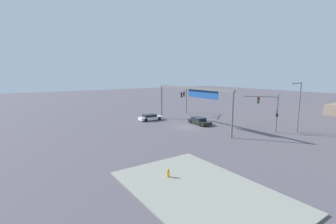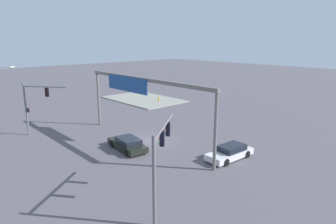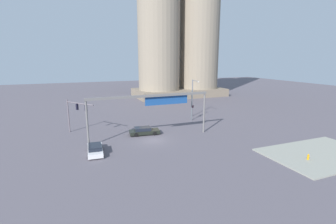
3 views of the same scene
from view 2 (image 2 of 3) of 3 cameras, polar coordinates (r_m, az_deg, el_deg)
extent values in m
plane|color=#565059|center=(31.04, -3.33, -5.59)|extent=(199.75, 199.75, 0.00)
cube|color=gray|center=(52.50, -4.78, 2.50)|extent=(13.94, 9.02, 0.15)
cylinder|color=#655B62|center=(16.50, -2.71, -13.48)|extent=(0.21, 0.21, 5.42)
cylinder|color=#655B62|center=(18.35, -0.73, -2.73)|extent=(3.72, 4.86, 0.15)
cube|color=black|center=(17.90, -1.14, -5.19)|extent=(0.40, 0.41, 0.95)
cylinder|color=red|center=(17.84, -1.65, -4.26)|extent=(0.17, 0.20, 0.20)
cylinder|color=orange|center=(17.93, -1.64, -5.17)|extent=(0.17, 0.20, 0.20)
cylinder|color=green|center=(18.03, -1.63, -6.07)|extent=(0.17, 0.20, 0.20)
cube|color=black|center=(19.79, 0.01, -3.32)|extent=(0.40, 0.41, 0.95)
cylinder|color=red|center=(19.73, -0.45, -2.47)|extent=(0.17, 0.20, 0.20)
cylinder|color=orange|center=(19.82, -0.45, -3.31)|extent=(0.17, 0.20, 0.20)
cylinder|color=green|center=(19.91, -0.45, -4.13)|extent=(0.17, 0.20, 0.20)
cylinder|color=slate|center=(35.69, -25.83, 0.52)|extent=(0.19, 0.19, 5.89)
cylinder|color=slate|center=(33.83, -22.83, 4.55)|extent=(4.09, 3.12, 0.14)
cube|color=black|center=(33.81, -22.43, 3.55)|extent=(0.41, 0.40, 0.95)
cylinder|color=red|center=(33.89, -22.34, 4.09)|extent=(0.20, 0.17, 0.20)
cylinder|color=orange|center=(33.94, -22.29, 3.59)|extent=(0.20, 0.17, 0.20)
cylinder|color=green|center=(33.99, -22.24, 3.09)|extent=(0.20, 0.17, 0.20)
cube|color=black|center=(35.92, -25.59, 0.31)|extent=(0.38, 0.37, 0.44)
ellipsoid|color=silver|center=(36.44, -28.01, 7.68)|extent=(0.32, 0.61, 0.20)
cylinder|color=slate|center=(23.48, 9.17, -3.98)|extent=(0.28, 0.28, 6.37)
cylinder|color=slate|center=(37.00, -13.31, 2.34)|extent=(0.28, 0.28, 6.37)
cube|color=slate|center=(29.03, -4.75, 6.33)|extent=(18.43, 0.35, 0.35)
cube|color=navy|center=(31.09, -8.03, 5.40)|extent=(6.81, 0.08, 1.54)
cube|color=silver|center=(26.92, 11.83, -7.97)|extent=(2.12, 4.75, 0.55)
cube|color=black|center=(26.94, 12.26, -6.79)|extent=(1.75, 2.51, 0.50)
cylinder|color=black|center=(25.44, 11.20, -9.54)|extent=(0.26, 0.65, 0.64)
cylinder|color=black|center=(26.45, 8.39, -8.49)|extent=(0.26, 0.65, 0.64)
cylinder|color=black|center=(27.56, 15.10, -7.90)|extent=(0.26, 0.65, 0.64)
cylinder|color=black|center=(28.50, 12.36, -7.01)|extent=(0.26, 0.65, 0.64)
cube|color=black|center=(28.80, -7.92, -6.34)|extent=(4.91, 2.40, 0.55)
cube|color=black|center=(28.39, -7.68, -5.51)|extent=(2.63, 1.92, 0.50)
cylinder|color=black|center=(29.70, -10.79, -6.07)|extent=(0.66, 0.29, 0.64)
cylinder|color=black|center=(30.46, -7.79, -5.44)|extent=(0.66, 0.29, 0.64)
cylinder|color=black|center=(27.24, -8.06, -7.80)|extent=(0.66, 0.29, 0.64)
cylinder|color=black|center=(28.06, -4.86, -7.06)|extent=(0.66, 0.29, 0.64)
cylinder|color=orange|center=(50.44, -1.78, 2.48)|extent=(0.22, 0.22, 0.55)
sphere|color=orange|center=(50.37, -1.79, 2.87)|extent=(0.18, 0.18, 0.18)
cylinder|color=orange|center=(50.55, -1.90, 2.54)|extent=(0.12, 0.10, 0.10)
camera|label=1|loc=(68.50, -3.70, 12.58)|focal=25.19mm
camera|label=3|loc=(52.78, 35.12, 13.02)|focal=26.14mm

